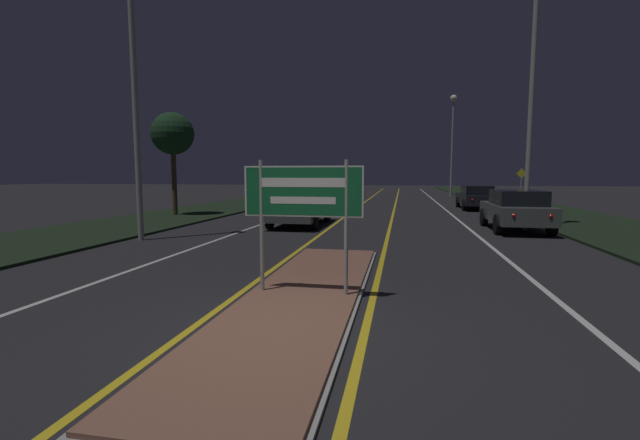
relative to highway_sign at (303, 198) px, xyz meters
name	(u,v)px	position (x,y,z in m)	size (l,w,h in m)	color
ground_plane	(275,334)	(0.00, -1.68, -1.70)	(160.00, 160.00, 0.00)	#232326
median_island	(303,295)	(0.00, 0.00, -1.66)	(1.95, 8.56, 0.10)	#999993
verge_left	(223,207)	(-9.50, 18.32, -1.66)	(5.00, 100.00, 0.08)	black
verge_right	(548,212)	(9.50, 18.32, -1.66)	(5.00, 100.00, 0.08)	black
centre_line_yellow_left	(362,204)	(-1.17, 23.32, -1.69)	(0.12, 70.00, 0.01)	gold
centre_line_yellow_right	(395,205)	(1.17, 23.32, -1.69)	(0.12, 70.00, 0.01)	gold
lane_line_white_left	(320,204)	(-4.20, 23.32, -1.69)	(0.12, 70.00, 0.01)	silver
lane_line_white_right	(440,205)	(4.20, 23.32, -1.69)	(0.12, 70.00, 0.01)	silver
edge_line_white_left	(280,203)	(-7.20, 23.32, -1.69)	(0.10, 70.00, 0.01)	silver
edge_line_white_right	(486,206)	(7.20, 23.32, -1.69)	(0.10, 70.00, 0.01)	silver
highway_sign	(303,198)	(0.00, 0.00, 0.00)	(2.02, 0.07, 2.24)	#9E9E99
streetlight_left_near	(132,38)	(-6.58, 5.32, 4.53)	(0.53, 0.53, 9.69)	#9E9E99
streetlight_right_near	(535,22)	(6.22, 10.35, 5.87)	(0.63, 0.63, 11.05)	#9E9E99
streetlight_right_far	(453,125)	(6.15, 35.35, 4.99)	(0.64, 0.64, 9.48)	#9E9E99
car_receding_0	(516,209)	(5.81, 10.08, -0.89)	(1.96, 4.29, 1.52)	#4C514C
car_receding_1	(476,197)	(6.02, 20.28, -0.94)	(1.90, 4.76, 1.44)	black
car_approaching_0	(301,206)	(-2.52, 10.36, -0.89)	(1.99, 4.67, 1.56)	#4C514C
warning_sign	(521,184)	(8.64, 20.64, -0.19)	(0.60, 0.06, 2.38)	#9E9E99
roadside_palm_left	(173,135)	(-9.61, 12.80, 2.37)	(2.08, 2.08, 5.08)	#4C3823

